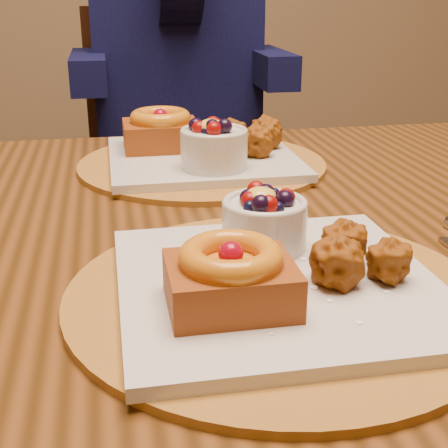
{
  "coord_description": "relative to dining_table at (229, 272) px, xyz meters",
  "views": [
    {
      "loc": [
        -0.21,
        -0.84,
        1.02
      ],
      "look_at": [
        -0.1,
        -0.3,
        0.81
      ],
      "focal_mm": 50.0,
      "sensor_mm": 36.0,
      "label": 1
    }
  ],
  "objects": [
    {
      "name": "dining_table",
      "position": [
        0.0,
        0.0,
        0.0
      ],
      "size": [
        1.6,
        0.9,
        0.76
      ],
      "color": "#341E09",
      "rests_on": "ground"
    },
    {
      "name": "place_setting_near",
      "position": [
        -0.0,
        -0.22,
        0.1
      ],
      "size": [
        0.38,
        0.38,
        0.08
      ],
      "color": "brown",
      "rests_on": "dining_table"
    },
    {
      "name": "place_setting_far",
      "position": [
        -0.0,
        0.21,
        0.1
      ],
      "size": [
        0.38,
        0.38,
        0.09
      ],
      "color": "brown",
      "rests_on": "dining_table"
    },
    {
      "name": "chair_far",
      "position": [
        0.01,
        0.96,
        -0.14
      ],
      "size": [
        0.54,
        0.54,
        0.96
      ],
      "rotation": [
        0.0,
        0.0,
        -0.18
      ],
      "color": "black",
      "rests_on": "ground"
    },
    {
      "name": "diner",
      "position": [
        0.05,
        1.03,
        0.27
      ],
      "size": [
        0.54,
        0.52,
        0.89
      ],
      "rotation": [
        0.0,
        0.0,
        0.14
      ],
      "color": "black",
      "rests_on": "ground"
    }
  ]
}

